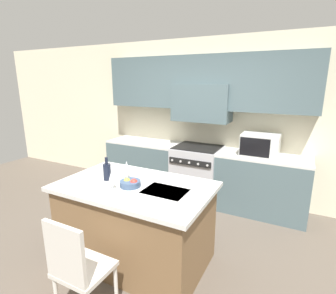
{
  "coord_description": "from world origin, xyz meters",
  "views": [
    {
      "loc": [
        1.49,
        -2.1,
        2.01
      ],
      "look_at": [
        -0.02,
        0.83,
        1.17
      ],
      "focal_mm": 28.0,
      "sensor_mm": 36.0,
      "label": 1
    }
  ],
  "objects_px": {
    "island_chair": "(77,267)",
    "fruit_bowl": "(130,183)",
    "range_stove": "(197,173)",
    "wine_glass_far": "(127,167)",
    "wine_glass_near": "(112,176)",
    "wine_bottle": "(107,171)",
    "microwave": "(260,145)"
  },
  "relations": [
    {
      "from": "fruit_bowl",
      "to": "wine_glass_far",
      "type": "bearing_deg",
      "value": 134.5
    },
    {
      "from": "wine_glass_near",
      "to": "range_stove",
      "type": "bearing_deg",
      "value": 85.3
    },
    {
      "from": "microwave",
      "to": "wine_bottle",
      "type": "height_order",
      "value": "microwave"
    },
    {
      "from": "wine_bottle",
      "to": "microwave",
      "type": "bearing_deg",
      "value": 53.36
    },
    {
      "from": "range_stove",
      "to": "wine_glass_far",
      "type": "xyz_separation_m",
      "value": [
        -0.21,
        -1.69,
        0.59
      ]
    },
    {
      "from": "range_stove",
      "to": "fruit_bowl",
      "type": "distance_m",
      "value": 1.92
    },
    {
      "from": "range_stove",
      "to": "fruit_bowl",
      "type": "xyz_separation_m",
      "value": [
        -0.05,
        -1.86,
        0.48
      ]
    },
    {
      "from": "wine_glass_far",
      "to": "range_stove",
      "type": "bearing_deg",
      "value": 82.92
    },
    {
      "from": "range_stove",
      "to": "wine_glass_near",
      "type": "xyz_separation_m",
      "value": [
        -0.17,
        -2.01,
        0.59
      ]
    },
    {
      "from": "island_chair",
      "to": "fruit_bowl",
      "type": "xyz_separation_m",
      "value": [
        -0.05,
        0.84,
        0.41
      ]
    },
    {
      "from": "microwave",
      "to": "island_chair",
      "type": "distance_m",
      "value": 2.93
    },
    {
      "from": "microwave",
      "to": "fruit_bowl",
      "type": "distance_m",
      "value": 2.14
    },
    {
      "from": "wine_bottle",
      "to": "wine_glass_far",
      "type": "relative_size",
      "value": 1.26
    },
    {
      "from": "wine_bottle",
      "to": "fruit_bowl",
      "type": "relative_size",
      "value": 1.2
    },
    {
      "from": "microwave",
      "to": "island_chair",
      "type": "relative_size",
      "value": 0.55
    },
    {
      "from": "range_stove",
      "to": "microwave",
      "type": "bearing_deg",
      "value": 1.09
    },
    {
      "from": "island_chair",
      "to": "fruit_bowl",
      "type": "relative_size",
      "value": 4.4
    },
    {
      "from": "range_stove",
      "to": "island_chair",
      "type": "bearing_deg",
      "value": -89.9
    },
    {
      "from": "range_stove",
      "to": "microwave",
      "type": "xyz_separation_m",
      "value": [
        0.98,
        0.02,
        0.61
      ]
    },
    {
      "from": "wine_glass_far",
      "to": "island_chair",
      "type": "bearing_deg",
      "value": -77.93
    },
    {
      "from": "wine_bottle",
      "to": "range_stove",
      "type": "bearing_deg",
      "value": 77.95
    },
    {
      "from": "wine_bottle",
      "to": "fruit_bowl",
      "type": "height_order",
      "value": "wine_bottle"
    },
    {
      "from": "island_chair",
      "to": "wine_glass_far",
      "type": "distance_m",
      "value": 1.15
    },
    {
      "from": "microwave",
      "to": "fruit_bowl",
      "type": "bearing_deg",
      "value": -118.6
    },
    {
      "from": "wine_glass_far",
      "to": "fruit_bowl",
      "type": "height_order",
      "value": "wine_glass_far"
    },
    {
      "from": "wine_bottle",
      "to": "wine_glass_far",
      "type": "distance_m",
      "value": 0.22
    },
    {
      "from": "wine_glass_near",
      "to": "fruit_bowl",
      "type": "xyz_separation_m",
      "value": [
        0.12,
        0.15,
        -0.11
      ]
    },
    {
      "from": "range_stove",
      "to": "wine_glass_far",
      "type": "bearing_deg",
      "value": -97.08
    },
    {
      "from": "island_chair",
      "to": "wine_glass_near",
      "type": "xyz_separation_m",
      "value": [
        -0.17,
        0.69,
        0.52
      ]
    },
    {
      "from": "wine_bottle",
      "to": "fruit_bowl",
      "type": "xyz_separation_m",
      "value": [
        0.34,
        -0.04,
        -0.06
      ]
    },
    {
      "from": "range_stove",
      "to": "wine_glass_far",
      "type": "distance_m",
      "value": 1.8
    },
    {
      "from": "range_stove",
      "to": "island_chair",
      "type": "relative_size",
      "value": 0.97
    }
  ]
}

